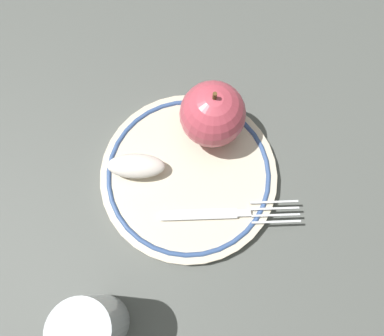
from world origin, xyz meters
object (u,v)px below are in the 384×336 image
(apple_slice_front, at_px, (136,166))
(drinking_glass, at_px, (92,326))
(fork, at_px, (226,213))
(plate, at_px, (192,175))
(apple_red_whole, at_px, (213,114))

(apple_slice_front, distance_m, drinking_glass, 0.18)
(apple_slice_front, height_order, fork, apple_slice_front)
(plate, xyz_separation_m, apple_slice_front, (0.07, -0.00, 0.02))
(apple_red_whole, relative_size, apple_slice_front, 1.26)
(fork, distance_m, drinking_glass, 0.19)
(plate, distance_m, fork, 0.07)
(plate, bearing_deg, apple_red_whole, -110.33)
(drinking_glass, bearing_deg, plate, -118.71)
(apple_red_whole, bearing_deg, apple_slice_front, 32.50)
(apple_slice_front, distance_m, fork, 0.12)
(apple_red_whole, distance_m, apple_slice_front, 0.11)
(apple_red_whole, height_order, drinking_glass, apple_red_whole)
(apple_red_whole, relative_size, drinking_glass, 0.88)
(plate, distance_m, apple_slice_front, 0.07)
(plate, height_order, apple_slice_front, apple_slice_front)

